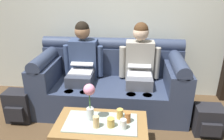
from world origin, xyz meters
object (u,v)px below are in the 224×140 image
object	(u,v)px
flower_vase	(90,98)
cup_far_center	(120,114)
cup_near_right	(111,122)
cup_far_right	(123,124)
backpack_right	(208,120)
person_left	(82,63)
couch	(111,83)
person_right	(139,65)
cup_far_left	(96,122)
cup_near_left	(128,117)
coffee_table	(101,127)
backpack_left	(19,106)

from	to	relation	value
flower_vase	cup_far_center	world-z (taller)	flower_vase
flower_vase	cup_near_right	size ratio (longest dim) A/B	4.32
cup_far_right	backpack_right	xyz separation A→B (m)	(0.99, 0.53, -0.27)
person_left	flower_vase	xyz separation A→B (m)	(0.28, -0.91, -0.01)
couch	cup_far_center	distance (m)	0.89
person_right	cup_far_left	size ratio (longest dim) A/B	10.05
flower_vase	cup_far_center	size ratio (longest dim) A/B	3.85
cup_near_left	cup_far_center	world-z (taller)	cup_near_left
coffee_table	cup_far_center	world-z (taller)	cup_far_center
couch	cup_far_left	bearing A→B (deg)	-91.91
person_left	cup_far_right	bearing A→B (deg)	-58.90
flower_vase	backpack_left	bearing A→B (deg)	156.62
cup_far_right	flower_vase	bearing A→B (deg)	161.14
person_right	cup_far_left	distance (m)	1.14
couch	person_right	xyz separation A→B (m)	(0.39, -0.00, 0.28)
cup_far_center	backpack_right	xyz separation A→B (m)	(1.03, 0.36, -0.27)
cup_near_left	backpack_right	bearing A→B (deg)	24.05
coffee_table	backpack_right	bearing A→B (deg)	20.36
cup_far_center	cup_far_right	bearing A→B (deg)	-75.71
cup_far_left	cup_far_right	size ratio (longest dim) A/B	1.18
cup_far_right	backpack_right	bearing A→B (deg)	28.39
person_right	cup_far_right	world-z (taller)	person_right
flower_vase	cup_near_right	distance (m)	0.32
cup_far_center	coffee_table	bearing A→B (deg)	-154.60
cup_far_center	backpack_left	size ratio (longest dim) A/B	0.25
backpack_right	cup_far_left	bearing A→B (deg)	-156.82
cup_near_left	cup_far_left	bearing A→B (deg)	-159.65
cup_far_left	backpack_left	bearing A→B (deg)	153.07
coffee_table	backpack_left	world-z (taller)	backpack_left
coffee_table	flower_vase	size ratio (longest dim) A/B	2.32
person_right	backpack_left	xyz separation A→B (m)	(-1.54, -0.47, -0.45)
backpack_left	coffee_table	bearing A→B (deg)	-22.75
cup_far_left	cup_far_right	bearing A→B (deg)	0.34
person_right	cup_near_left	size ratio (longest dim) A/B	11.06
cup_near_left	cup_far_right	size ratio (longest dim) A/B	1.08
cup_far_center	cup_near_right	bearing A→B (deg)	-117.77
person_right	cup_near_right	bearing A→B (deg)	-105.89
person_right	cup_far_right	xyz separation A→B (m)	(-0.17, -1.03, -0.21)
cup_far_center	backpack_right	size ratio (longest dim) A/B	0.29
flower_vase	backpack_right	size ratio (longest dim) A/B	1.13
cup_far_left	coffee_table	bearing A→B (deg)	67.68
cup_far_left	couch	bearing A→B (deg)	88.09
person_right	coffee_table	xyz separation A→B (m)	(-0.39, -0.95, -0.32)
person_right	flower_vase	bearing A→B (deg)	-119.00
backpack_right	cup_far_center	bearing A→B (deg)	-160.58
person_right	cup_far_center	xyz separation A→B (m)	(-0.21, -0.86, -0.21)
person_left	cup_far_center	size ratio (longest dim) A/B	11.71
couch	flower_vase	xyz separation A→B (m)	(-0.11, -0.92, 0.27)
coffee_table	cup_near_left	size ratio (longest dim) A/B	8.42
couch	cup_far_center	xyz separation A→B (m)	(0.18, -0.86, 0.07)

